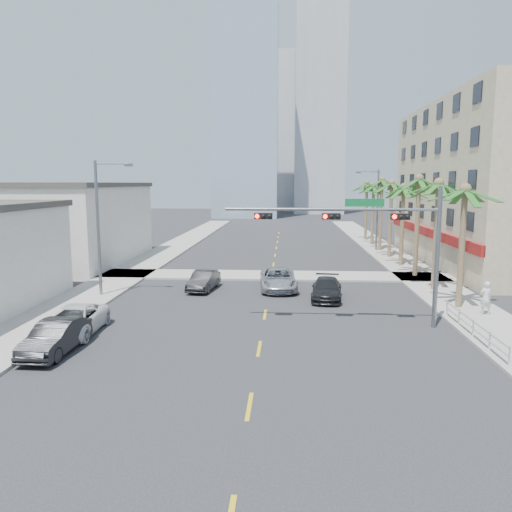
% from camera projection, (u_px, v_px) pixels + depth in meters
% --- Properties ---
extents(ground, '(260.00, 260.00, 0.00)m').
position_uv_depth(ground, '(253.00, 383.00, 18.97)').
color(ground, '#262628').
rests_on(ground, ground).
extents(sidewalk_right, '(4.00, 120.00, 0.15)m').
position_uv_depth(sidewalk_right, '(428.00, 282.00, 37.97)').
color(sidewalk_right, gray).
rests_on(sidewalk_right, ground).
extents(sidewalk_left, '(4.00, 120.00, 0.15)m').
position_uv_depth(sidewalk_left, '(119.00, 278.00, 39.45)').
color(sidewalk_left, gray).
rests_on(sidewalk_left, ground).
extents(sidewalk_cross, '(80.00, 4.00, 0.15)m').
position_uv_depth(sidewalk_cross, '(271.00, 275.00, 40.69)').
color(sidewalk_cross, gray).
rests_on(sidewalk_cross, ground).
extents(building_right, '(15.25, 28.00, 15.00)m').
position_uv_depth(building_right, '(512.00, 184.00, 46.16)').
color(building_right, tan).
rests_on(building_right, ground).
extents(building_left_far, '(11.00, 18.00, 7.20)m').
position_uv_depth(building_left_far, '(68.00, 225.00, 47.30)').
color(building_left_far, beige).
rests_on(building_left_far, ground).
extents(tower_far_left, '(14.00, 14.00, 48.00)m').
position_uv_depth(tower_far_left, '(246.00, 108.00, 109.80)').
color(tower_far_left, '#99B2C6').
rests_on(tower_far_left, ground).
extents(tower_far_right, '(12.00, 12.00, 60.00)m').
position_uv_depth(tower_far_right, '(320.00, 91.00, 122.70)').
color(tower_far_right, '#ADADB2').
rests_on(tower_far_right, ground).
extents(tower_far_center, '(16.00, 16.00, 42.00)m').
position_uv_depth(tower_far_center, '(273.00, 135.00, 139.55)').
color(tower_far_center, '#ADADB2').
rests_on(tower_far_center, ground).
extents(traffic_signal_mast, '(11.12, 0.54, 7.20)m').
position_uv_depth(traffic_signal_mast, '(375.00, 232.00, 25.73)').
color(traffic_signal_mast, slate).
rests_on(traffic_signal_mast, ground).
extents(palm_tree_0, '(4.80, 4.80, 7.80)m').
position_uv_depth(palm_tree_0, '(465.00, 191.00, 29.08)').
color(palm_tree_0, brown).
rests_on(palm_tree_0, ground).
extents(palm_tree_1, '(4.80, 4.80, 8.16)m').
position_uv_depth(palm_tree_1, '(439.00, 185.00, 34.17)').
color(palm_tree_1, brown).
rests_on(palm_tree_1, ground).
extents(palm_tree_2, '(4.80, 4.80, 8.52)m').
position_uv_depth(palm_tree_2, '(419.00, 180.00, 39.25)').
color(palm_tree_2, brown).
rests_on(palm_tree_2, ground).
extents(palm_tree_3, '(4.80, 4.80, 7.80)m').
position_uv_depth(palm_tree_3, '(404.00, 188.00, 44.49)').
color(palm_tree_3, brown).
rests_on(palm_tree_3, ground).
extents(palm_tree_4, '(4.80, 4.80, 8.16)m').
position_uv_depth(palm_tree_4, '(392.00, 184.00, 49.57)').
color(palm_tree_4, brown).
rests_on(palm_tree_4, ground).
extents(palm_tree_5, '(4.80, 4.80, 8.52)m').
position_uv_depth(palm_tree_5, '(382.00, 181.00, 54.66)').
color(palm_tree_5, brown).
rests_on(palm_tree_5, ground).
extents(palm_tree_6, '(4.80, 4.80, 7.80)m').
position_uv_depth(palm_tree_6, '(374.00, 187.00, 59.89)').
color(palm_tree_6, brown).
rests_on(palm_tree_6, ground).
extents(palm_tree_7, '(4.80, 4.80, 8.16)m').
position_uv_depth(palm_tree_7, '(367.00, 184.00, 64.98)').
color(palm_tree_7, brown).
rests_on(palm_tree_7, ground).
extents(streetlight_left, '(2.55, 0.25, 9.00)m').
position_uv_depth(streetlight_left, '(101.00, 221.00, 32.74)').
color(streetlight_left, slate).
rests_on(streetlight_left, ground).
extents(streetlight_right, '(2.55, 0.25, 9.00)m').
position_uv_depth(streetlight_right, '(376.00, 206.00, 55.09)').
color(streetlight_right, slate).
rests_on(streetlight_right, ground).
extents(guardrail, '(0.08, 8.08, 1.00)m').
position_uv_depth(guardrail, '(473.00, 326.00, 24.16)').
color(guardrail, silver).
rests_on(guardrail, ground).
extents(car_parked_mid, '(1.66, 4.48, 1.46)m').
position_uv_depth(car_parked_mid, '(55.00, 337.00, 22.22)').
color(car_parked_mid, black).
rests_on(car_parked_mid, ground).
extents(car_parked_far, '(2.59, 5.22, 1.42)m').
position_uv_depth(car_parked_far, '(74.00, 321.00, 24.96)').
color(car_parked_far, white).
rests_on(car_parked_far, ground).
extents(car_lane_left, '(1.94, 4.31, 1.37)m').
position_uv_depth(car_lane_left, '(204.00, 281.00, 35.43)').
color(car_lane_left, black).
rests_on(car_lane_left, ground).
extents(car_lane_center, '(2.86, 5.59, 1.51)m').
position_uv_depth(car_lane_center, '(278.00, 279.00, 35.53)').
color(car_lane_center, '#BABBC0').
rests_on(car_lane_center, ground).
extents(car_lane_right, '(2.35, 4.86, 1.36)m').
position_uv_depth(car_lane_right, '(327.00, 289.00, 32.64)').
color(car_lane_right, black).
rests_on(car_lane_right, ground).
extents(pedestrian, '(0.74, 0.52, 1.90)m').
position_uv_depth(pedestrian, '(486.00, 298.00, 28.23)').
color(pedestrian, silver).
rests_on(pedestrian, sidewalk_right).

